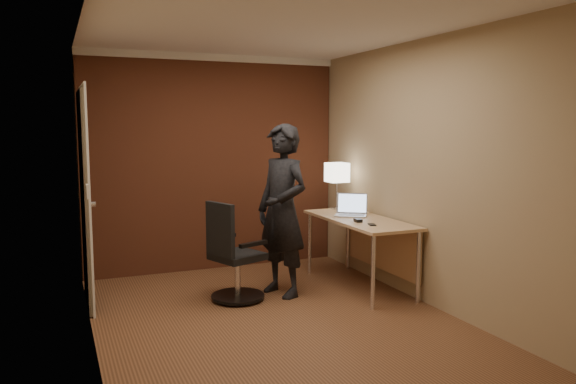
% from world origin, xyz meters
% --- Properties ---
extents(room, '(4.00, 4.00, 4.00)m').
position_xyz_m(room, '(-0.27, 1.54, 1.37)').
color(room, brown).
rests_on(room, ground).
extents(desk, '(0.60, 1.50, 0.73)m').
position_xyz_m(desk, '(1.25, 0.60, 0.60)').
color(desk, tan).
rests_on(desk, ground).
extents(desk_lamp, '(0.22, 0.22, 0.54)m').
position_xyz_m(desk_lamp, '(1.26, 1.27, 1.15)').
color(desk_lamp, silver).
rests_on(desk_lamp, desk).
extents(laptop, '(0.42, 0.40, 0.23)m').
position_xyz_m(laptop, '(1.20, 0.81, 0.79)').
color(laptop, silver).
rests_on(laptop, desk).
extents(mouse, '(0.07, 0.11, 0.03)m').
position_xyz_m(mouse, '(1.05, 0.41, 0.75)').
color(mouse, black).
rests_on(mouse, desk).
extents(phone, '(0.09, 0.13, 0.01)m').
position_xyz_m(phone, '(1.09, 0.21, 0.73)').
color(phone, black).
rests_on(phone, desk).
extents(office_chair, '(0.56, 0.60, 0.95)m').
position_xyz_m(office_chair, '(-0.19, 0.64, 0.42)').
color(office_chair, black).
rests_on(office_chair, ground).
extents(person, '(0.60, 0.73, 1.71)m').
position_xyz_m(person, '(0.34, 0.67, 0.85)').
color(person, black).
rests_on(person, ground).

